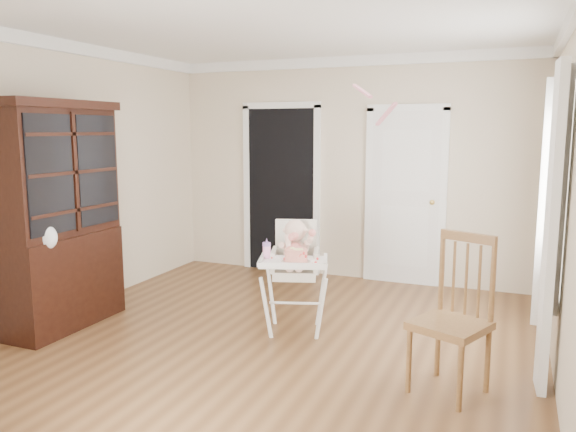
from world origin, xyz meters
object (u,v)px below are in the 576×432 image
at_px(sippy_cup, 267,250).
at_px(dining_chair, 453,320).
at_px(high_chair, 295,263).
at_px(cake, 296,255).
at_px(china_cabinet, 58,216).

distance_m(sippy_cup, dining_chair, 1.72).
relative_size(high_chair, dining_chair, 0.93).
distance_m(high_chair, sippy_cup, 0.32).
height_order(high_chair, cake, high_chair).
distance_m(high_chair, dining_chair, 1.61).
height_order(cake, china_cabinet, china_cabinet).
relative_size(high_chair, china_cabinet, 0.49).
bearing_deg(sippy_cup, cake, -8.11).
relative_size(china_cabinet, dining_chair, 1.87).
bearing_deg(dining_chair, cake, -174.61).
bearing_deg(cake, dining_chair, -17.48).
bearing_deg(sippy_cup, dining_chair, -15.86).
distance_m(high_chair, china_cabinet, 2.23).
bearing_deg(sippy_cup, high_chair, 50.64).
height_order(cake, dining_chair, dining_chair).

